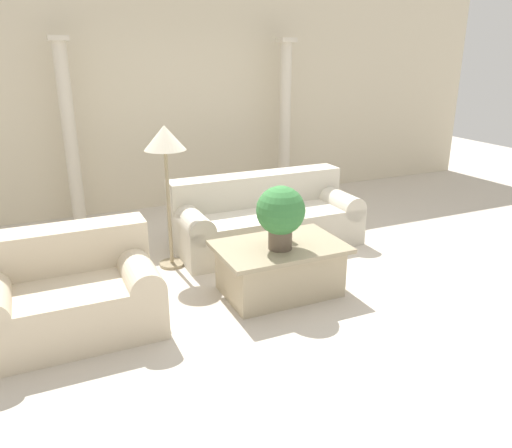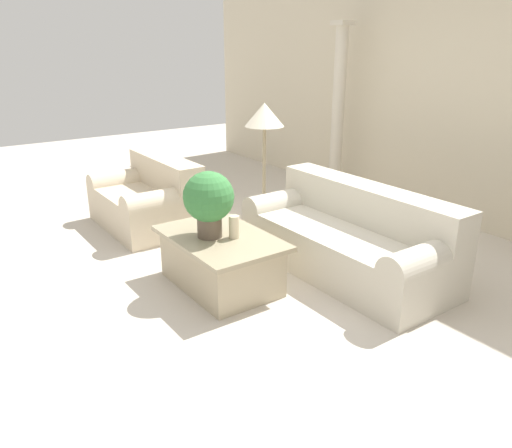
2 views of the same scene
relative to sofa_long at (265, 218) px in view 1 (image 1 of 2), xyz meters
name	(u,v)px [view 1 (image 1 of 2)]	position (x,y,z in m)	size (l,w,h in m)	color
ground_plane	(270,272)	(-0.28, -0.71, -0.32)	(16.00, 16.00, 0.00)	beige
wall_back	(185,90)	(-0.28, 1.99, 1.28)	(10.00, 0.06, 3.20)	beige
sofa_long	(265,218)	(0.00, 0.00, 0.00)	(2.07, 0.88, 0.78)	beige
loveseat	(69,291)	(-2.20, -1.02, 0.01)	(1.34, 0.88, 0.78)	beige
coffee_table	(279,268)	(-0.40, -1.15, -0.08)	(1.14, 0.76, 0.47)	tan
potted_plant	(281,213)	(-0.43, -1.22, 0.48)	(0.43, 0.43, 0.57)	brown
pillar_candle	(286,230)	(-0.29, -1.07, 0.25)	(0.09, 0.09, 0.19)	beige
floor_lamp	(165,147)	(-1.14, -0.14, 0.92)	(0.41, 0.41, 1.45)	gray
column_left	(70,133)	(-1.86, 1.61, 0.85)	(0.23, 0.23, 2.28)	beige
column_right	(285,120)	(1.07, 1.61, 0.85)	(0.23, 0.23, 2.28)	beige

